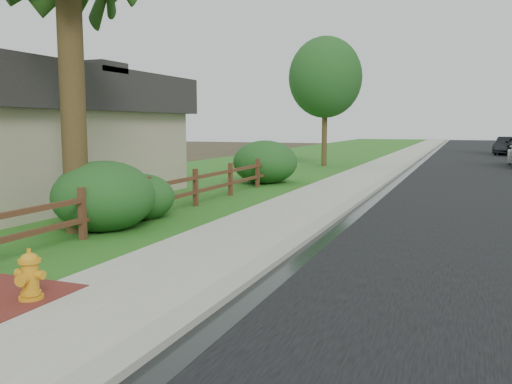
% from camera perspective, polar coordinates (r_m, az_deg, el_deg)
% --- Properties ---
extents(ground, '(120.00, 120.00, 0.00)m').
position_cam_1_polar(ground, '(7.10, -9.04, -12.11)').
color(ground, '#39301F').
extents(road, '(8.00, 90.00, 0.02)m').
position_cam_1_polar(road, '(40.86, 22.94, 3.33)').
color(road, black).
rests_on(road, ground).
extents(curb, '(0.40, 90.00, 0.12)m').
position_cam_1_polar(curb, '(40.95, 17.05, 3.66)').
color(curb, gray).
rests_on(curb, ground).
extents(wet_gutter, '(0.50, 90.00, 0.00)m').
position_cam_1_polar(wet_gutter, '(40.93, 17.54, 3.58)').
color(wet_gutter, black).
rests_on(wet_gutter, road).
extents(sidewalk, '(2.20, 90.00, 0.10)m').
position_cam_1_polar(sidewalk, '(41.07, 15.24, 3.72)').
color(sidewalk, '#A09A8B').
rests_on(sidewalk, ground).
extents(grass_strip, '(1.60, 90.00, 0.06)m').
position_cam_1_polar(grass_strip, '(41.31, 12.61, 3.79)').
color(grass_strip, '#235F1B').
rests_on(grass_strip, ground).
extents(lawn_near, '(9.00, 90.00, 0.04)m').
position_cam_1_polar(lawn_near, '(42.41, 5.63, 3.99)').
color(lawn_near, '#235F1B').
rests_on(lawn_near, ground).
extents(ranch_fence, '(0.12, 16.92, 1.10)m').
position_cam_1_polar(ranch_fence, '(14.16, -8.63, 0.11)').
color(ranch_fence, '#472417').
rests_on(ranch_fence, ground).
extents(fire_hydrant, '(0.44, 0.35, 0.67)m').
position_cam_1_polar(fire_hydrant, '(7.55, -22.70, -8.20)').
color(fire_hydrant, orange).
rests_on(fire_hydrant, sidewalk).
extents(dark_car_far, '(2.30, 4.33, 1.36)m').
position_cam_1_polar(dark_car_far, '(45.80, 24.96, 4.44)').
color(dark_car_far, black).
rests_on(dark_car_far, road).
extents(boulder, '(1.24, 1.06, 0.71)m').
position_cam_1_polar(boulder, '(12.66, -14.38, -2.06)').
color(boulder, brown).
rests_on(boulder, ground).
extents(shrub_b, '(2.34, 2.34, 1.55)m').
position_cam_1_polar(shrub_b, '(12.22, -15.73, -0.44)').
color(shrub_b, '#224A1A').
rests_on(shrub_b, ground).
extents(shrub_c, '(2.01, 2.01, 1.14)m').
position_cam_1_polar(shrub_c, '(13.46, -11.90, -0.54)').
color(shrub_c, '#224A1A').
rests_on(shrub_c, ground).
extents(shrub_d, '(2.66, 2.66, 1.71)m').
position_cam_1_polar(shrub_d, '(21.14, 0.96, 3.15)').
color(shrub_d, '#224A1A').
rests_on(shrub_d, ground).
extents(tree_near_left, '(3.97, 3.97, 7.03)m').
position_cam_1_polar(tree_near_left, '(30.15, 7.31, 11.86)').
color(tree_near_left, '#3E2F19').
rests_on(tree_near_left, ground).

